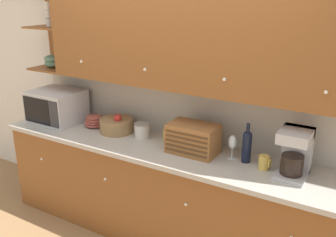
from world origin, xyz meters
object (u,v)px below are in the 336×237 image
Objects in this scene: fruit_basket at (116,125)px; mug at (168,135)px; bowl_stack_on_counter at (95,121)px; coffee_maker at (295,152)px; storage_canister at (142,130)px; wine_glass at (233,143)px; bread_box at (193,139)px; wine_bottle at (247,145)px; mug_blue_second at (264,162)px; microwave at (57,106)px.

fruit_basket is 0.53m from mug.
coffee_maker is at bearing -1.29° from bowl_stack_on_counter.
storage_canister is 1.36m from coffee_maker.
wine_glass is at bearing 175.58° from coffee_maker.
wine_bottle is (0.44, 0.06, 0.02)m from bread_box.
coffee_maker is (1.36, -0.04, 0.11)m from storage_canister.
coffee_maker is (0.37, -0.03, 0.04)m from wine_bottle.
bread_box is (1.12, -0.06, 0.07)m from bowl_stack_on_counter.
mug_blue_second is 0.24m from coffee_maker.
wine_glass is (1.87, 0.07, -0.03)m from microwave.
bread_box is 3.72× the size of mug_blue_second.
storage_canister is 0.56m from bread_box.
bowl_stack_on_counter is 1.93m from coffee_maker.
coffee_maker is at bearing -1.80° from storage_canister.
microwave reaches higher than wine_glass.
wine_bottle is (1.28, -0.00, 0.08)m from fruit_basket.
bowl_stack_on_counter is 0.57m from storage_canister.
bread_box reaches higher than wine_glass.
mug is 1.14m from coffee_maker.
bread_box is 0.33m from wine_glass.
mug is at bearing 17.31° from storage_canister.
microwave is 1.00m from storage_canister.
storage_canister is at bearing 173.42° from bread_box.
mug_blue_second is at bearing -174.91° from coffee_maker.
fruit_basket is at bearing 5.69° from microwave.
mug_blue_second is (0.16, -0.05, -0.09)m from wine_bottle.
microwave is 1.24m from mug.
coffee_maker is (0.21, 0.02, 0.13)m from mug_blue_second.
microwave is 3.50× the size of storage_canister.
bread_box is at bearing -169.61° from wine_glass.
bowl_stack_on_counter is 0.99× the size of wine_glass.
bowl_stack_on_counter is at bearing 10.36° from microwave.
wine_bottle reaches higher than fruit_basket.
fruit_basket is at bearing -1.52° from bowl_stack_on_counter.
fruit_basket is at bearing 179.95° from wine_bottle.
bread_box is (1.55, 0.01, -0.04)m from microwave.
fruit_basket is at bearing -178.67° from storage_canister.
bowl_stack_on_counter is at bearing 179.92° from storage_canister.
coffee_maker is (1.12, -0.12, 0.14)m from mug.
wine_bottle is 0.19m from mug_blue_second.
mug_blue_second is at bearing -18.32° from wine_bottle.
microwave is 4.76× the size of mug.
wine_bottle is (1.56, -0.01, 0.09)m from bowl_stack_on_counter.
storage_canister is (0.29, 0.01, 0.00)m from fruit_basket.
wine_glass is at bearing 2.20° from microwave.
bread_box is at bearing -3.89° from fruit_basket.
mug is at bearing 171.68° from mug_blue_second.
fruit_basket is 1.16m from wine_glass.
wine_bottle is 2.92× the size of mug_blue_second.
storage_canister reaches higher than mug.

